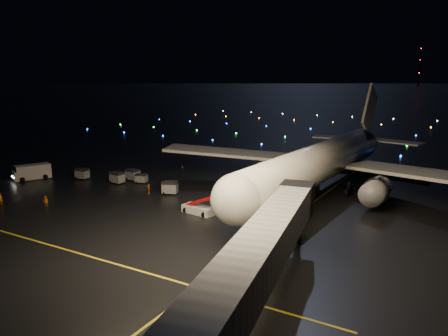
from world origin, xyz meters
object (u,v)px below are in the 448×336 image
Objects in this scene: belt_loader at (198,202)px; baggage_cart_3 at (117,178)px; airliner at (328,139)px; baggage_cart_1 at (141,178)px; baggage_cart_2 at (133,175)px; service_truck at (33,172)px; crew_b at (46,202)px; baggage_cart_4 at (82,174)px; pushback_tug at (245,264)px; crew_a at (0,199)px; crew_c at (149,189)px; baggage_cart_0 at (170,188)px.

belt_loader reaches higher than baggage_cart_3.
baggage_cart_3 is (-30.67, -13.11, -6.97)m from airliner.
baggage_cart_1 is 2.59m from baggage_cart_2.
baggage_cart_2 is (15.02, 7.98, -0.35)m from service_truck.
baggage_cart_4 is (-8.51, 13.92, 0.11)m from crew_b.
baggage_cart_2 is at bearing 135.14° from pushback_tug.
pushback_tug is at bearing -25.97° from baggage_cart_3.
belt_loader is 3.00× the size of baggage_cart_3.
pushback_tug reaches higher than baggage_cart_3.
belt_loader is 3.09× the size of baggage_cart_4.
pushback_tug is 2.44× the size of baggage_cart_1.
pushback_tug is at bearing -82.35° from airliner.
baggage_cart_2 is (-32.75, 22.17, -0.11)m from pushback_tug.
pushback_tug is 38.53m from crew_a.
baggage_cart_4 is at bearing 55.48° from service_truck.
service_truck is 8.23m from baggage_cart_4.
baggage_cart_3 is (-3.24, -2.18, 0.15)m from baggage_cart_1.
airliner is 25.99× the size of baggage_cart_3.
crew_a is 1.04× the size of crew_c.
pushback_tug is 28.66m from baggage_cart_0.
pushback_tug is at bearing -36.03° from belt_loader.
service_truck is at bearing 135.47° from crew_b.
baggage_cart_3 is at bearing -152.80° from crew_c.
service_truck is 15.17m from crew_a.
crew_c is (22.97, 2.55, -0.50)m from service_truck.
service_truck is at bearing 80.34° from crew_a.
belt_loader reaches higher than baggage_cart_1.
crew_c is at bearing 135.23° from pushback_tug.
baggage_cart_0 is 1.01× the size of baggage_cart_2.
crew_b is 0.75× the size of baggage_cart_4.
service_truck is at bearing 165.45° from baggage_cart_0.
pushback_tug is at bearing -20.96° from crew_b.
crew_b is 16.94m from baggage_cart_1.
airliner is 12.71× the size of pushback_tug.
baggage_cart_3 is (14.26, 5.08, -0.37)m from service_truck.
baggage_cart_2 reaches higher than crew_c.
belt_loader reaches higher than crew_a.
crew_a is 0.91× the size of baggage_cart_1.
airliner reaches higher than baggage_cart_0.
crew_a is at bearing 165.94° from pushback_tug.
airliner is 41.00m from baggage_cart_4.
pushback_tug is 44.82m from baggage_cart_4.
pushback_tug reaches higher than baggage_cart_4.
belt_loader reaches higher than baggage_cart_4.
airliner is at bearing 84.26° from pushback_tug.
belt_loader is 34.53m from service_truck.
baggage_cart_1 is (-27.42, -10.93, -7.11)m from airliner.
crew_a is (9.30, -11.97, -0.46)m from service_truck.
service_truck is 18.96m from baggage_cart_1.
crew_b is at bearing -81.32° from baggage_cart_3.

